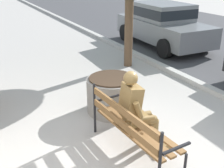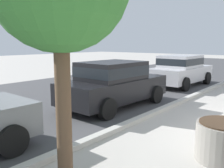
# 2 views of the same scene
# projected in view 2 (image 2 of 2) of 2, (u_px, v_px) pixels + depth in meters

# --- Properties ---
(street_surface) EXTENTS (60.00, 9.00, 0.01)m
(street_surface) POSITION_uv_depth(u_px,v_px,m) (56.00, 95.00, 10.53)
(street_surface) COLOR #424244
(street_surface) RESTS_ON ground
(curb_stone) EXTENTS (60.00, 0.20, 0.12)m
(curb_stone) POSITION_uv_depth(u_px,v_px,m) (152.00, 113.00, 7.66)
(curb_stone) COLOR #B2AFA8
(curb_stone) RESTS_ON ground
(concrete_planter) EXTENTS (1.03, 1.03, 0.74)m
(concrete_planter) POSITION_uv_depth(u_px,v_px,m) (224.00, 141.00, 4.70)
(concrete_planter) COLOR gray
(concrete_planter) RESTS_ON ground
(parked_car_black) EXTENTS (4.16, 2.03, 1.56)m
(parked_car_black) POSITION_uv_depth(u_px,v_px,m) (114.00, 82.00, 8.63)
(parked_car_black) COLOR black
(parked_car_black) RESTS_ON ground
(parked_car_silver) EXTENTS (4.16, 2.03, 1.56)m
(parked_car_silver) POSITION_uv_depth(u_px,v_px,m) (181.00, 69.00, 12.86)
(parked_car_silver) COLOR #B7B7BC
(parked_car_silver) RESTS_ON ground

